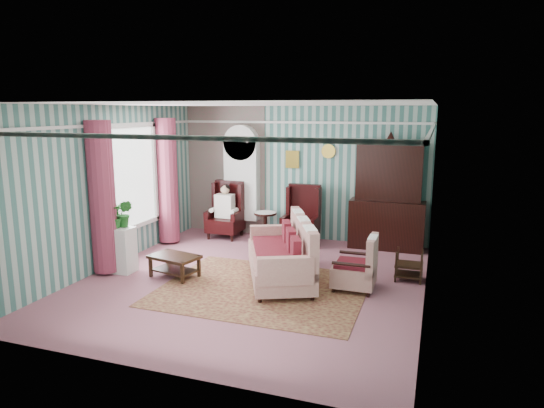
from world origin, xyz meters
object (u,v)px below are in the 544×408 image
(dresser_hutch, at_px, (388,192))
(wingback_left, at_px, (225,210))
(bookcase, at_px, (242,186))
(floral_armchair, at_px, (354,261))
(coffee_table, at_px, (175,266))
(seated_woman, at_px, (225,212))
(plant_stand, at_px, (119,250))
(wingback_right, at_px, (301,216))
(sofa, at_px, (280,254))
(round_side_table, at_px, (265,226))
(nest_table, at_px, (409,265))

(dresser_hutch, relative_size, wingback_left, 1.89)
(bookcase, xyz_separation_m, wingback_left, (-0.25, -0.39, -0.50))
(floral_armchair, bearing_deg, coffee_table, 98.18)
(bookcase, bearing_deg, seated_woman, -122.66)
(coffee_table, bearing_deg, wingback_left, 95.81)
(plant_stand, relative_size, floral_armchair, 0.85)
(seated_woman, height_order, floral_armchair, seated_woman)
(wingback_right, bearing_deg, sofa, -83.20)
(plant_stand, xyz_separation_m, floral_armchair, (4.07, 0.50, 0.07))
(dresser_hutch, relative_size, seated_woman, 2.00)
(coffee_table, bearing_deg, bookcase, 90.42)
(dresser_hutch, relative_size, coffee_table, 2.90)
(floral_armchair, relative_size, coffee_table, 1.16)
(wingback_right, distance_m, floral_armchair, 2.72)
(coffee_table, bearing_deg, round_side_table, 77.51)
(bookcase, distance_m, seated_woman, 0.70)
(dresser_hutch, xyz_separation_m, seated_woman, (-3.50, -0.27, -0.59))
(wingback_left, xyz_separation_m, seated_woman, (0.00, 0.00, -0.04))
(wingback_left, height_order, seated_woman, wingback_left)
(bookcase, height_order, seated_woman, bookcase)
(nest_table, bearing_deg, floral_armchair, -138.97)
(wingback_right, xyz_separation_m, coffee_table, (-1.48, -2.68, -0.43))
(dresser_hutch, xyz_separation_m, plant_stand, (-4.30, -3.02, -0.78))
(wingback_right, height_order, nest_table, wingback_right)
(bookcase, bearing_deg, floral_armchair, -41.20)
(plant_stand, bearing_deg, seated_woman, 73.78)
(sofa, bearing_deg, wingback_right, -17.56)
(sofa, bearing_deg, coffee_table, 79.40)
(dresser_hutch, height_order, sofa, dresser_hutch)
(wingback_right, bearing_deg, dresser_hutch, 8.77)
(wingback_right, height_order, floral_armchair, wingback_right)
(nest_table, bearing_deg, bookcase, 153.08)
(wingback_left, distance_m, floral_armchair, 3.97)
(wingback_right, relative_size, seated_woman, 1.06)
(wingback_right, bearing_deg, round_side_table, 169.99)
(sofa, bearing_deg, bookcase, 9.42)
(round_side_table, relative_size, plant_stand, 0.75)
(seated_woman, xyz_separation_m, round_side_table, (0.90, 0.15, -0.29))
(round_side_table, height_order, sofa, sofa)
(seated_woman, distance_m, sofa, 3.03)
(floral_armchair, bearing_deg, nest_table, -48.99)
(bookcase, xyz_separation_m, floral_armchair, (3.02, -2.64, -0.65))
(plant_stand, height_order, sofa, sofa)
(round_side_table, xyz_separation_m, floral_armchair, (2.37, -2.40, 0.17))
(dresser_hutch, bearing_deg, round_side_table, -177.36)
(wingback_right, relative_size, floral_armchair, 1.33)
(wingback_right, relative_size, nest_table, 2.31)
(round_side_table, relative_size, coffee_table, 0.74)
(seated_woman, bearing_deg, plant_stand, -106.22)
(sofa, height_order, coffee_table, sofa)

